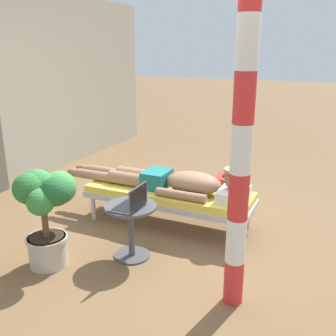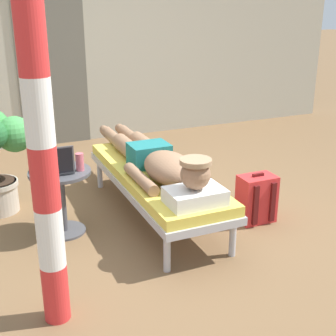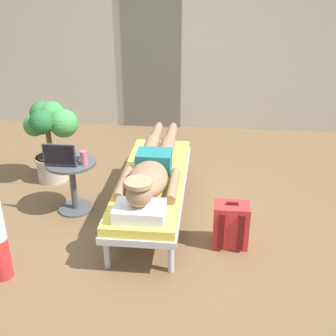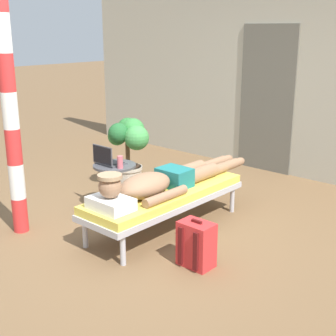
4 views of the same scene
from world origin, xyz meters
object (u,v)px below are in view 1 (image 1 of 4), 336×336
person_reclining (173,181)px  backpack (223,192)px  porch_post (241,149)px  laptop (132,203)px  drink_glass (143,194)px  lounge_chair (169,195)px  side_table (131,222)px  potted_plant (46,206)px

person_reclining → backpack: person_reclining is taller
porch_post → person_reclining: bearing=42.9°
laptop → drink_glass: 0.21m
lounge_chair → person_reclining: 0.18m
lounge_chair → laptop: laptop is taller
drink_glass → backpack: size_ratio=0.32×
side_table → laptop: laptop is taller
lounge_chair → laptop: bearing=-178.3°
person_reclining → drink_glass: person_reclining is taller
person_reclining → laptop: size_ratio=7.00×
potted_plant → lounge_chair: bearing=-28.1°
porch_post → potted_plant: bearing=95.4°
person_reclining → backpack: 0.88m
person_reclining → porch_post: 1.60m
person_reclining → side_table: 0.81m
drink_glass → porch_post: porch_post is taller
lounge_chair → potted_plant: bearing=151.9°
side_table → porch_post: bearing=-103.8°
drink_glass → backpack: drink_glass is taller
lounge_chair → side_table: side_table is taller
side_table → potted_plant: 0.77m
side_table → porch_post: size_ratio=0.21×
drink_glass → lounge_chair: bearing=2.1°
backpack → side_table: bearing=164.0°
lounge_chair → potted_plant: 1.38m
laptop → drink_glass: size_ratio=2.27×
person_reclining → laptop: bearing=177.9°
side_table → potted_plant: potted_plant is taller
drink_glass → backpack: (1.37, -0.39, -0.40)m
side_table → backpack: (1.52, -0.44, -0.16)m
potted_plant → laptop: bearing=-61.8°
laptop → backpack: bearing=-13.7°
backpack → person_reclining: bearing=154.3°
laptop → side_table: bearing=40.5°
lounge_chair → side_table: size_ratio=3.56×
porch_post → lounge_chair: bearing=44.5°
laptop → potted_plant: potted_plant is taller
lounge_chair → laptop: (-0.85, -0.02, 0.24)m
potted_plant → drink_glass: bearing=-49.6°
lounge_chair → drink_glass: bearing=-177.9°
laptop → porch_post: porch_post is taller
person_reclining → laptop: laptop is taller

